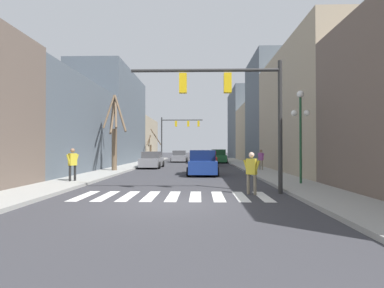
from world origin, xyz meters
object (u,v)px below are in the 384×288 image
(pedestrian_on_right_sidewalk, at_px, (252,169))
(pedestrian_waiting_at_curb, at_px, (261,158))
(traffic_signal_near, at_px, (235,97))
(street_lamp_right_corner, at_px, (300,118))
(car_driving_away_lane, at_px, (152,160))
(traffic_signal_far, at_px, (177,129))
(pedestrian_on_left_sidewalk, at_px, (73,162))
(car_parked_right_near, at_px, (202,163))
(street_tree_right_far, at_px, (114,134))
(car_driving_toward_lane, at_px, (208,159))
(street_tree_right_mid, at_px, (151,147))
(car_parked_right_mid, at_px, (218,157))
(car_parked_left_mid, at_px, (179,157))

(pedestrian_on_right_sidewalk, bearing_deg, pedestrian_waiting_at_curb, -67.74)
(traffic_signal_near, height_order, pedestrian_on_right_sidewalk, traffic_signal_near)
(street_lamp_right_corner, height_order, car_driving_away_lane, street_lamp_right_corner)
(traffic_signal_near, distance_m, street_lamp_right_corner, 4.46)
(traffic_signal_far, xyz_separation_m, pedestrian_on_left_sidewalk, (-3.54, -27.66, -3.57))
(car_parked_right_near, xyz_separation_m, street_tree_right_far, (-7.04, 2.03, 2.23))
(street_lamp_right_corner, bearing_deg, car_driving_toward_lane, 103.31)
(street_lamp_right_corner, xyz_separation_m, car_driving_away_lane, (-9.80, 13.91, -2.71))
(pedestrian_on_right_sidewalk, xyz_separation_m, street_tree_right_mid, (-9.40, 32.00, 1.08))
(traffic_signal_far, height_order, pedestrian_on_left_sidewalk, traffic_signal_far)
(car_driving_away_lane, distance_m, car_driving_toward_lane, 6.78)
(car_driving_away_lane, relative_size, street_tree_right_far, 0.80)
(car_driving_toward_lane, relative_size, street_tree_right_mid, 0.99)
(car_driving_toward_lane, bearing_deg, street_tree_right_far, 140.05)
(car_driving_away_lane, bearing_deg, car_driving_toward_lane, -55.70)
(car_parked_right_near, relative_size, car_parked_right_mid, 1.10)
(pedestrian_waiting_at_curb, bearing_deg, car_parked_right_near, 87.24)
(car_driving_away_lane, relative_size, car_driving_toward_lane, 1.05)
(car_parked_right_near, xyz_separation_m, pedestrian_waiting_at_curb, (4.85, 3.04, 0.30))
(traffic_signal_near, xyz_separation_m, car_parked_left_mid, (-4.30, 28.68, -3.36))
(street_tree_right_far, bearing_deg, traffic_signal_far, 80.15)
(car_driving_toward_lane, bearing_deg, pedestrian_waiting_at_curb, -153.44)
(traffic_signal_near, bearing_deg, car_driving_toward_lane, 91.64)
(car_parked_left_mid, height_order, street_tree_right_far, street_tree_right_far)
(street_lamp_right_corner, xyz_separation_m, street_tree_right_mid, (-12.37, 29.19, -1.34))
(traffic_signal_near, height_order, pedestrian_waiting_at_curb, traffic_signal_near)
(pedestrian_on_left_sidewalk, bearing_deg, pedestrian_waiting_at_curb, -21.88)
(traffic_signal_far, relative_size, car_driving_toward_lane, 1.39)
(street_lamp_right_corner, relative_size, car_parked_right_near, 1.02)
(traffic_signal_near, relative_size, traffic_signal_far, 1.00)
(car_driving_toward_lane, bearing_deg, car_driving_away_lane, 124.30)
(street_tree_right_mid, bearing_deg, pedestrian_waiting_at_curb, -58.03)
(car_parked_right_near, xyz_separation_m, pedestrian_on_left_sidewalk, (-7.11, -5.67, 0.37))
(traffic_signal_far, distance_m, street_lamp_right_corner, 29.70)
(car_parked_right_near, distance_m, street_tree_right_mid, 23.98)
(street_tree_right_far, bearing_deg, car_parked_left_mid, 77.13)
(street_lamp_right_corner, xyz_separation_m, car_driving_toward_lane, (-4.19, 17.73, -2.70))
(car_driving_away_lane, height_order, street_tree_right_far, street_tree_right_far)
(car_parked_right_near, relative_size, pedestrian_on_right_sidewalk, 2.62)
(street_tree_right_mid, bearing_deg, car_driving_toward_lane, -54.50)
(car_driving_away_lane, distance_m, pedestrian_on_left_sidewalk, 13.34)
(car_driving_toward_lane, bearing_deg, traffic_signal_near, -178.36)
(car_parked_right_near, relative_size, street_tree_right_mid, 0.99)
(street_lamp_right_corner, distance_m, pedestrian_on_left_sidewalk, 12.26)
(car_parked_left_mid, bearing_deg, car_driving_away_lane, -8.74)
(car_driving_away_lane, bearing_deg, car_parked_right_mid, -35.06)
(car_parked_right_mid, relative_size, street_tree_right_far, 0.69)
(car_parked_right_near, relative_size, pedestrian_on_left_sidewalk, 2.61)
(pedestrian_waiting_at_curb, height_order, street_tree_right_far, street_tree_right_far)
(traffic_signal_near, height_order, traffic_signal_far, traffic_signal_far)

